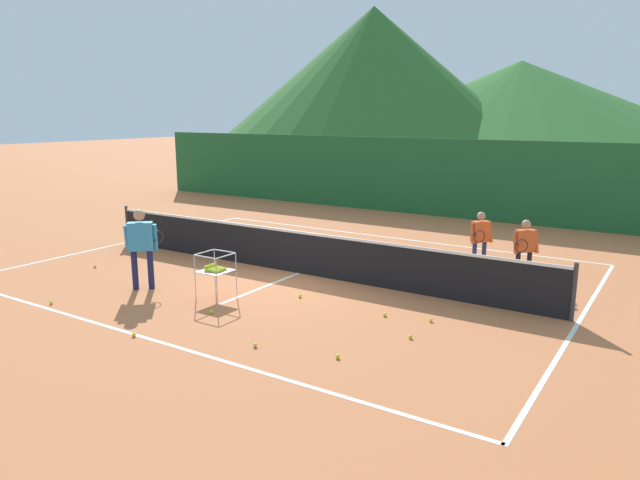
# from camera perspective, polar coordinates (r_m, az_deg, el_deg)

# --- Properties ---
(ground_plane) EXTENTS (120.00, 120.00, 0.00)m
(ground_plane) POSITION_cam_1_polar(r_m,az_deg,el_deg) (13.31, -2.06, -3.23)
(ground_plane) COLOR #C67042
(line_baseline_near) EXTENTS (11.81, 0.08, 0.01)m
(line_baseline_near) POSITION_cam_1_polar(r_m,az_deg,el_deg) (10.10, -17.15, -8.90)
(line_baseline_near) COLOR white
(line_baseline_near) RESTS_ON ground
(line_baseline_far) EXTENTS (11.81, 0.08, 0.01)m
(line_baseline_far) POSITION_cam_1_polar(r_m,az_deg,el_deg) (17.18, 6.74, 0.26)
(line_baseline_far) COLOR white
(line_baseline_far) RESTS_ON ground
(line_sideline_west) EXTENTS (0.08, 9.17, 0.01)m
(line_sideline_west) POSITION_cam_1_polar(r_m,az_deg,el_deg) (17.28, -18.37, -0.23)
(line_sideline_west) COLOR white
(line_sideline_west) RESTS_ON ground
(line_sideline_east) EXTENTS (0.08, 9.17, 0.01)m
(line_sideline_east) POSITION_cam_1_polar(r_m,az_deg,el_deg) (11.19, 23.84, -7.32)
(line_sideline_east) COLOR white
(line_sideline_east) RESTS_ON ground
(line_service_center) EXTENTS (0.08, 5.25, 0.01)m
(line_service_center) POSITION_cam_1_polar(r_m,az_deg,el_deg) (13.31, -2.06, -3.22)
(line_service_center) COLOR white
(line_service_center) RESTS_ON ground
(tennis_net) EXTENTS (11.65, 0.08, 1.05)m
(tennis_net) POSITION_cam_1_polar(r_m,az_deg,el_deg) (13.18, -2.08, -1.14)
(tennis_net) COLOR #333338
(tennis_net) RESTS_ON ground
(instructor) EXTENTS (0.63, 0.77, 1.66)m
(instructor) POSITION_cam_1_polar(r_m,az_deg,el_deg) (12.43, -16.99, -0.16)
(instructor) COLOR #191E4C
(instructor) RESTS_ON ground
(student_0) EXTENTS (0.48, 0.72, 1.36)m
(student_0) POSITION_cam_1_polar(r_m,az_deg,el_deg) (13.83, 15.31, 0.42)
(student_0) COLOR navy
(student_0) RESTS_ON ground
(student_1) EXTENTS (0.52, 0.68, 1.36)m
(student_1) POSITION_cam_1_polar(r_m,az_deg,el_deg) (13.14, 19.28, -0.46)
(student_1) COLOR black
(student_1) RESTS_ON ground
(ball_cart) EXTENTS (0.58, 0.58, 0.90)m
(ball_cart) POSITION_cam_1_polar(r_m,az_deg,el_deg) (11.57, -10.17, -2.80)
(ball_cart) COLOR #B7B7BC
(ball_cart) RESTS_ON ground
(tennis_ball_0) EXTENTS (0.07, 0.07, 0.07)m
(tennis_ball_0) POSITION_cam_1_polar(r_m,az_deg,el_deg) (10.09, -17.64, -8.75)
(tennis_ball_0) COLOR yellow
(tennis_ball_0) RESTS_ON ground
(tennis_ball_1) EXTENTS (0.07, 0.07, 0.07)m
(tennis_ball_1) POSITION_cam_1_polar(r_m,az_deg,el_deg) (10.60, 6.32, -7.21)
(tennis_ball_1) COLOR yellow
(tennis_ball_1) RESTS_ON ground
(tennis_ball_2) EXTENTS (0.07, 0.07, 0.07)m
(tennis_ball_2) POSITION_cam_1_polar(r_m,az_deg,el_deg) (11.57, -1.95, -5.45)
(tennis_ball_2) COLOR yellow
(tennis_ball_2) RESTS_ON ground
(tennis_ball_3) EXTENTS (0.07, 0.07, 0.07)m
(tennis_ball_3) POSITION_cam_1_polar(r_m,az_deg,el_deg) (12.28, -24.67, -5.55)
(tennis_ball_3) COLOR yellow
(tennis_ball_3) RESTS_ON ground
(tennis_ball_4) EXTENTS (0.07, 0.07, 0.07)m
(tennis_ball_4) POSITION_cam_1_polar(r_m,az_deg,el_deg) (10.86, -10.51, -6.86)
(tennis_ball_4) COLOR yellow
(tennis_ball_4) RESTS_ON ground
(tennis_ball_5) EXTENTS (0.07, 0.07, 0.07)m
(tennis_ball_5) POSITION_cam_1_polar(r_m,az_deg,el_deg) (10.45, 10.73, -7.65)
(tennis_ball_5) COLOR yellow
(tennis_ball_5) RESTS_ON ground
(tennis_ball_6) EXTENTS (0.07, 0.07, 0.07)m
(tennis_ball_6) POSITION_cam_1_polar(r_m,az_deg,el_deg) (14.73, -21.02, -2.39)
(tennis_ball_6) COLOR yellow
(tennis_ball_6) RESTS_ON ground
(tennis_ball_7) EXTENTS (0.07, 0.07, 0.07)m
(tennis_ball_7) POSITION_cam_1_polar(r_m,az_deg,el_deg) (9.27, -6.32, -10.13)
(tennis_ball_7) COLOR yellow
(tennis_ball_7) RESTS_ON ground
(tennis_ball_8) EXTENTS (0.07, 0.07, 0.07)m
(tennis_ball_8) POSITION_cam_1_polar(r_m,az_deg,el_deg) (9.65, 8.79, -9.28)
(tennis_ball_8) COLOR yellow
(tennis_ball_8) RESTS_ON ground
(tennis_ball_9) EXTENTS (0.07, 0.07, 0.07)m
(tennis_ball_9) POSITION_cam_1_polar(r_m,az_deg,el_deg) (8.83, 1.72, -11.25)
(tennis_ball_9) COLOR yellow
(tennis_ball_9) RESTS_ON ground
(windscreen_fence) EXTENTS (25.98, 0.08, 2.69)m
(windscreen_fence) POSITION_cam_1_polar(r_m,az_deg,el_deg) (20.80, 11.97, 5.91)
(windscreen_fence) COLOR #1E5B2D
(windscreen_fence) RESTS_ON ground
(hill_0) EXTENTS (51.46, 51.46, 10.53)m
(hill_0) POSITION_cam_1_polar(r_m,az_deg,el_deg) (87.82, 18.82, 12.76)
(hill_0) COLOR #2D6628
(hill_0) RESTS_ON ground
(hill_1) EXTENTS (40.46, 40.46, 16.95)m
(hill_1) POSITION_cam_1_polar(r_m,az_deg,el_deg) (80.13, 5.17, 15.75)
(hill_1) COLOR #2D6628
(hill_1) RESTS_ON ground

